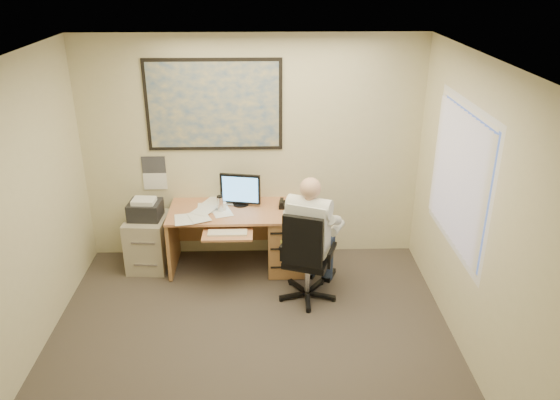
{
  "coord_description": "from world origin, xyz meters",
  "views": [
    {
      "loc": [
        0.16,
        -3.89,
        3.42
      ],
      "look_at": [
        0.31,
        1.3,
        1.12
      ],
      "focal_mm": 35.0,
      "sensor_mm": 36.0,
      "label": 1
    }
  ],
  "objects_px": {
    "desk": "(267,232)",
    "office_chair": "(309,274)",
    "person": "(308,239)",
    "filing_cabinet": "(148,237)"
  },
  "relations": [
    {
      "from": "desk",
      "to": "office_chair",
      "type": "distance_m",
      "value": 0.89
    },
    {
      "from": "office_chair",
      "to": "person",
      "type": "distance_m",
      "value": 0.39
    },
    {
      "from": "office_chair",
      "to": "filing_cabinet",
      "type": "bearing_deg",
      "value": 177.17
    },
    {
      "from": "filing_cabinet",
      "to": "desk",
      "type": "bearing_deg",
      "value": 3.6
    },
    {
      "from": "desk",
      "to": "filing_cabinet",
      "type": "distance_m",
      "value": 1.41
    },
    {
      "from": "person",
      "to": "filing_cabinet",
      "type": "bearing_deg",
      "value": -177.38
    },
    {
      "from": "office_chair",
      "to": "person",
      "type": "xyz_separation_m",
      "value": [
        -0.02,
        0.08,
        0.38
      ]
    },
    {
      "from": "filing_cabinet",
      "to": "office_chair",
      "type": "height_order",
      "value": "office_chair"
    },
    {
      "from": "desk",
      "to": "filing_cabinet",
      "type": "xyz_separation_m",
      "value": [
        -1.41,
        0.02,
        -0.06
      ]
    },
    {
      "from": "desk",
      "to": "office_chair",
      "type": "bearing_deg",
      "value": -58.65
    }
  ]
}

